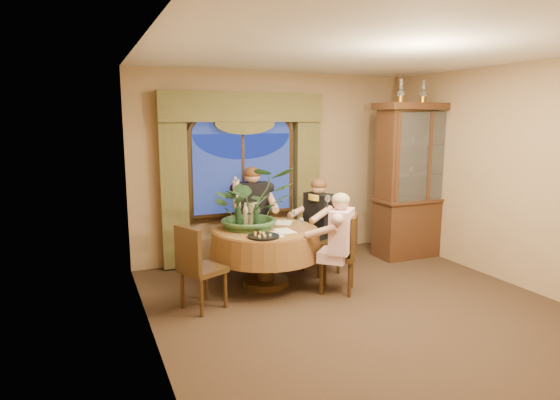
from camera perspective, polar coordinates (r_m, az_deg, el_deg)
name	(u,v)px	position (r m, az deg, el deg)	size (l,w,h in m)	color
floor	(366,312)	(5.41, 10.49, -13.33)	(5.00, 5.00, 0.00)	black
wall_back	(278,166)	(7.22, -0.20, 4.19)	(4.50, 4.50, 0.00)	#987852
wall_right	(523,177)	(6.55, 27.54, 2.49)	(5.00, 5.00, 0.00)	#987852
ceiling	(375,50)	(5.02, 11.54, 17.51)	(5.00, 5.00, 0.00)	white
window	(243,175)	(6.95, -4.54, 3.11)	(1.62, 0.10, 1.32)	navy
arched_transom	(242,121)	(6.90, -4.63, 9.55)	(1.60, 0.06, 0.44)	navy
drapery_left	(174,187)	(6.66, -12.80, 1.56)	(0.38, 0.14, 2.32)	#4E4A24
drapery_right	(307,179)	(7.31, 3.28, 2.51)	(0.38, 0.14, 2.32)	#4E4A24
swag_valance	(244,107)	(6.83, -4.43, 11.23)	(2.45, 0.16, 0.42)	#4E4A24
dining_table	(266,257)	(6.02, -1.76, -6.95)	(1.42, 1.42, 0.75)	brown
china_cabinet	(419,181)	(7.52, 16.56, 2.26)	(1.45, 0.57, 2.35)	#351D11
oil_lamp_left	(401,91)	(7.21, 14.53, 12.76)	(0.11, 0.11, 0.34)	#A5722D
oil_lamp_center	(423,91)	(7.47, 17.07, 12.53)	(0.11, 0.11, 0.34)	#A5722D
oil_lamp_right	(445,92)	(7.73, 19.44, 12.30)	(0.11, 0.11, 0.34)	#A5722D
chair_right	(337,254)	(5.83, 7.00, -6.50)	(0.42, 0.42, 0.96)	black
chair_back_right	(321,239)	(6.49, 5.06, -4.75)	(0.42, 0.42, 0.96)	black
chair_back	(254,231)	(6.93, -3.21, -3.80)	(0.42, 0.42, 0.96)	black
chair_front_left	(203,267)	(5.34, -9.35, -8.09)	(0.42, 0.42, 0.96)	black
person_pink	(341,245)	(5.65, 7.48, -5.44)	(0.45, 0.41, 1.26)	beige
person_back	(252,216)	(6.78, -3.38, -1.98)	(0.52, 0.48, 1.45)	black
person_scarf	(319,224)	(6.59, 4.78, -2.99)	(0.47, 0.43, 1.31)	black
stoneware_vase	(253,215)	(5.99, -3.35, -1.81)	(0.16, 0.16, 0.31)	#9D8961
centerpiece_plant	(251,175)	(5.89, -3.52, 3.00)	(1.07, 1.18, 0.92)	#305730
olive_bowl	(268,227)	(5.88, -1.47, -3.32)	(0.15, 0.15, 0.05)	#40532A
cheese_platter	(264,236)	(5.47, -2.02, -4.45)	(0.38, 0.38, 0.02)	black
wine_bottle_0	(239,218)	(5.75, -5.07, -2.21)	(0.07, 0.07, 0.33)	black
wine_bottle_1	(246,216)	(5.89, -4.23, -1.92)	(0.07, 0.07, 0.33)	tan
wine_bottle_2	(238,214)	(5.97, -5.14, -1.77)	(0.07, 0.07, 0.33)	black
wine_bottle_3	(256,217)	(5.80, -2.95, -2.08)	(0.07, 0.07, 0.33)	black
tasting_paper_0	(285,231)	(5.76, 0.56, -3.79)	(0.21, 0.30, 0.00)	white
tasting_paper_1	(284,223)	(6.21, 0.45, -2.78)	(0.21, 0.30, 0.00)	white
tasting_paper_2	(272,235)	(5.57, -1.01, -4.28)	(0.21, 0.30, 0.00)	white
wine_glass_person_pink	(301,224)	(5.73, 2.58, -2.99)	(0.07, 0.07, 0.18)	silver
wine_glass_person_back	(258,214)	(6.35, -2.69, -1.72)	(0.07, 0.07, 0.18)	silver
wine_glass_person_scarf	(293,216)	(6.20, 1.59, -2.00)	(0.07, 0.07, 0.18)	silver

